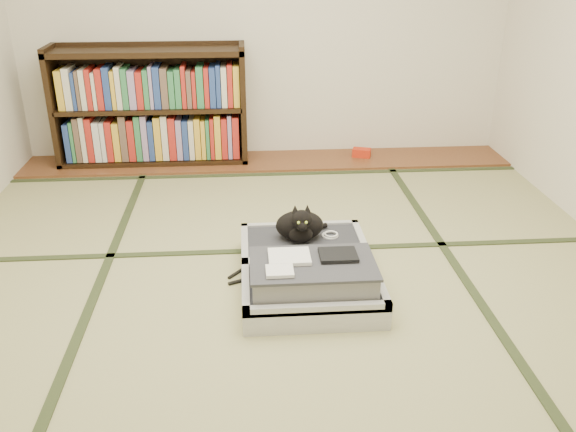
{
  "coord_description": "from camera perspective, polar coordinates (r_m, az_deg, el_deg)",
  "views": [
    {
      "loc": [
        -0.19,
        -2.85,
        1.71
      ],
      "look_at": [
        0.05,
        0.35,
        0.25
      ],
      "focal_mm": 38.0,
      "sensor_mm": 36.0,
      "label": 1
    }
  ],
  "objects": [
    {
      "name": "hanger",
      "position": [
        3.43,
        -2.52,
        -5.31
      ],
      "size": [
        0.4,
        0.26,
        0.01
      ],
      "color": "black",
      "rests_on": "floor"
    },
    {
      "name": "suitcase",
      "position": [
        3.25,
        1.92,
        -5.2
      ],
      "size": [
        0.71,
        0.94,
        0.28
      ],
      "color": "silver",
      "rests_on": "floor"
    },
    {
      "name": "tatami_borders",
      "position": [
        3.75,
        -0.92,
        -2.53
      ],
      "size": [
        4.0,
        4.5,
        0.01
      ],
      "color": "#2D381E",
      "rests_on": "ground"
    },
    {
      "name": "floor",
      "position": [
        3.32,
        -0.42,
        -6.45
      ],
      "size": [
        4.5,
        4.5,
        0.0
      ],
      "primitive_type": "plane",
      "color": "tan",
      "rests_on": "ground"
    },
    {
      "name": "cable_coil",
      "position": [
        3.54,
        3.98,
        -1.78
      ],
      "size": [
        0.1,
        0.1,
        0.02
      ],
      "color": "white",
      "rests_on": "suitcase"
    },
    {
      "name": "cat",
      "position": [
        3.45,
        1.15,
        -0.9
      ],
      "size": [
        0.31,
        0.32,
        0.25
      ],
      "color": "black",
      "rests_on": "suitcase"
    },
    {
      "name": "room_shell",
      "position": [
        2.86,
        -0.51,
        19.54
      ],
      "size": [
        4.5,
        4.5,
        4.5
      ],
      "color": "white",
      "rests_on": "ground"
    },
    {
      "name": "wood_strip",
      "position": [
        5.14,
        -1.92,
        5.15
      ],
      "size": [
        4.0,
        0.5,
        0.02
      ],
      "primitive_type": "cube",
      "color": "brown",
      "rests_on": "ground"
    },
    {
      "name": "bookcase",
      "position": [
        5.13,
        -12.67,
        9.69
      ],
      "size": [
        1.54,
        0.35,
        0.99
      ],
      "color": "black",
      "rests_on": "wood_strip"
    },
    {
      "name": "red_item",
      "position": [
        5.24,
        6.9,
        5.91
      ],
      "size": [
        0.17,
        0.13,
        0.07
      ],
      "primitive_type": "cube",
      "rotation": [
        0.0,
        0.0,
        -0.31
      ],
      "color": "red",
      "rests_on": "wood_strip"
    }
  ]
}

